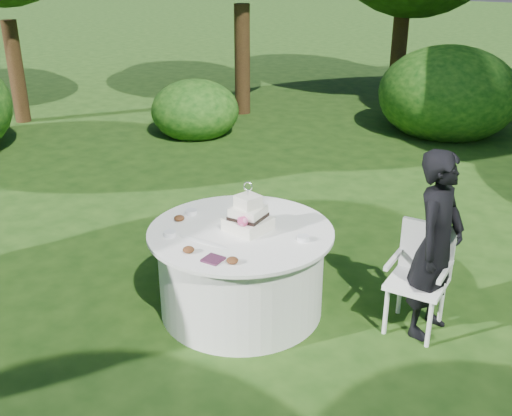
% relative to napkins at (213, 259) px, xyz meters
% --- Properties ---
extents(ground, '(80.00, 80.00, 0.00)m').
position_rel_napkins_xyz_m(ground, '(-0.12, 0.57, -0.78)').
color(ground, '#19390F').
rests_on(ground, ground).
extents(napkins, '(0.14, 0.14, 0.02)m').
position_rel_napkins_xyz_m(napkins, '(0.00, 0.00, 0.00)').
color(napkins, '#431D35').
rests_on(napkins, table).
extents(feather_plume, '(0.48, 0.07, 0.01)m').
position_rel_napkins_xyz_m(feather_plume, '(-0.25, 0.21, -0.00)').
color(feather_plume, white).
rests_on(feather_plume, table).
extents(guest, '(0.44, 0.61, 1.56)m').
position_rel_napkins_xyz_m(guest, '(1.36, 1.12, -0.00)').
color(guest, black).
rests_on(guest, ground).
extents(table, '(1.56, 1.56, 0.77)m').
position_rel_napkins_xyz_m(table, '(-0.12, 0.57, -0.39)').
color(table, white).
rests_on(table, ground).
extents(cake, '(0.37, 0.37, 0.43)m').
position_rel_napkins_xyz_m(cake, '(-0.07, 0.60, 0.10)').
color(cake, white).
rests_on(cake, table).
extents(chair, '(0.46, 0.44, 0.90)m').
position_rel_napkins_xyz_m(chair, '(1.26, 1.13, -0.26)').
color(chair, white).
rests_on(chair, ground).
extents(votives, '(1.19, 0.93, 0.04)m').
position_rel_napkins_xyz_m(votives, '(-0.30, 0.60, 0.01)').
color(votives, white).
rests_on(votives, table).
extents(petal_cups, '(0.91, 0.53, 0.05)m').
position_rel_napkins_xyz_m(petal_cups, '(-0.25, 0.16, 0.02)').
color(petal_cups, '#562D16').
rests_on(petal_cups, table).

